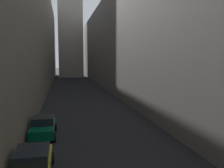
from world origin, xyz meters
The scene contains 5 objects.
ground_plane centered at (0.00, 48.00, 0.00)m, with size 264.00×264.00×0.00m, color black.
building_block_left centered at (-11.03, 50.00, 11.02)m, with size 11.05×108.00×22.04m, color #756B5B.
building_block_right centered at (13.22, 50.00, 9.26)m, with size 15.43×108.00×18.52m, color slate.
parked_car_left_third centered at (-4.40, 19.55, 0.78)m, with size 2.00×3.98×1.50m.
parked_car_left_far centered at (-4.40, 26.09, 0.77)m, with size 1.99×4.14×1.54m.
Camera 1 is at (-2.81, 7.49, 5.99)m, focal length 37.59 mm.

